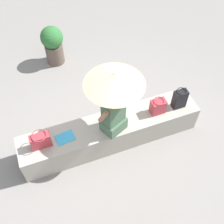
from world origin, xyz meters
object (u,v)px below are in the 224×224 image
tote_bag_canvas (180,99)px  handbag_black (158,106)px  parasol (114,79)px  planter_near (53,44)px  shoulder_bag_spare (41,141)px  magazine (65,138)px  person_seated (114,113)px

tote_bag_canvas → handbag_black: bearing=178.0°
parasol → tote_bag_canvas: size_ratio=3.09×
handbag_black → planter_near: size_ratio=0.33×
parasol → planter_near: 2.59m
handbag_black → shoulder_bag_spare: size_ratio=0.93×
handbag_black → shoulder_bag_spare: handbag_black is taller
handbag_black → magazine: handbag_black is taller
handbag_black → tote_bag_canvas: (0.37, -0.01, 0.05)m
tote_bag_canvas → shoulder_bag_spare: tote_bag_canvas is taller
planter_near → tote_bag_canvas: bearing=-56.6°
parasol → magazine: (-0.78, 0.03, -1.00)m
person_seated → planter_near: person_seated is taller
parasol → tote_bag_canvas: bearing=-1.2°
person_seated → magazine: person_seated is taller
shoulder_bag_spare → magazine: size_ratio=1.06×
magazine → planter_near: planter_near is taller
person_seated → handbag_black: person_seated is taller
person_seated → shoulder_bag_spare: bearing=175.7°
parasol → magazine: bearing=178.0°
handbag_black → magazine: (-1.53, 0.04, -0.13)m
shoulder_bag_spare → planter_near: (0.70, 2.31, -0.17)m
planter_near → magazine: bearing=-98.7°
planter_near → person_seated: bearing=-80.5°
tote_bag_canvas → shoulder_bag_spare: bearing=179.0°
person_seated → planter_near: bearing=99.5°
parasol → handbag_black: (0.75, -0.01, -0.88)m
person_seated → magazine: bearing=173.1°
magazine → person_seated: bearing=-13.6°
parasol → shoulder_bag_spare: (-1.13, 0.02, -0.88)m
magazine → planter_near: 2.33m
handbag_black → magazine: bearing=178.6°
person_seated → shoulder_bag_spare: size_ratio=3.04×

